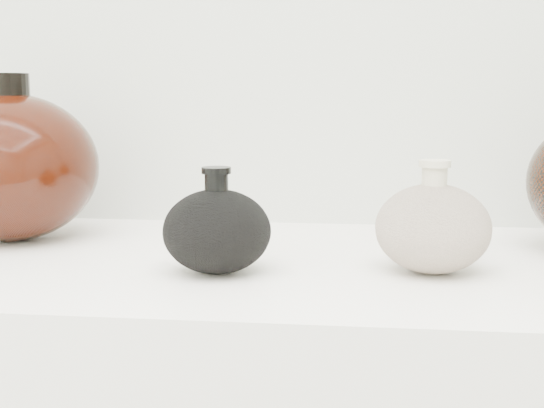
# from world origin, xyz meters

# --- Properties ---
(black_gourd_vase) EXTENTS (0.13, 0.13, 0.12)m
(black_gourd_vase) POSITION_xyz_m (-0.04, 0.87, 0.95)
(black_gourd_vase) COLOR black
(black_gourd_vase) RESTS_ON display_counter
(cream_gourd_vase) EXTENTS (0.13, 0.13, 0.12)m
(cream_gourd_vase) POSITION_xyz_m (0.19, 0.90, 0.95)
(cream_gourd_vase) COLOR beige
(cream_gourd_vase) RESTS_ON display_counter
(left_round_pot) EXTENTS (0.29, 0.29, 0.22)m
(left_round_pot) POSITION_xyz_m (-0.35, 1.02, 1.00)
(left_round_pot) COLOR black
(left_round_pot) RESTS_ON display_counter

